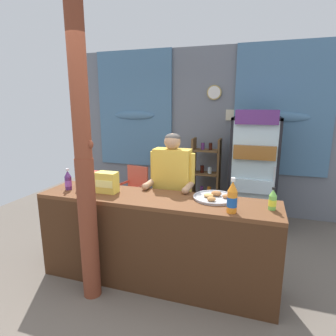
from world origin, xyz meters
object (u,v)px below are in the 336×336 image
soda_bottle_lime_soda (273,200)px  snack_box_crackers (88,180)px  stall_counter (152,236)px  plastic_lawn_chair (134,188)px  snack_box_instant_noodle (107,182)px  soda_bottle_grape_soda (68,181)px  pastry_tray (215,197)px  timber_post (84,165)px  soda_bottle_orange_soda (232,198)px  shopkeeper (172,183)px  bottle_shelf_rack (206,176)px  drink_fridge (254,165)px

soda_bottle_lime_soda → snack_box_crackers: soda_bottle_lime_soda is taller
stall_counter → soda_bottle_lime_soda: size_ratio=11.76×
plastic_lawn_chair → snack_box_instant_noodle: (0.46, -1.67, 0.59)m
soda_bottle_grape_soda → pastry_tray: bearing=6.3°
timber_post → snack_box_crackers: (-0.30, 0.49, -0.30)m
soda_bottle_orange_soda → soda_bottle_lime_soda: bearing=28.0°
soda_bottle_lime_soda → soda_bottle_grape_soda: bearing=-178.9°
snack_box_instant_noodle → shopkeeper: bearing=38.6°
shopkeeper → soda_bottle_grape_soda: (-1.07, -0.51, 0.07)m
plastic_lawn_chair → shopkeeper: bearing=-48.4°
snack_box_crackers → plastic_lawn_chair: bearing=96.6°
plastic_lawn_chair → timber_post: bearing=-77.0°
plastic_lawn_chair → pastry_tray: pastry_tray is taller
stall_counter → timber_post: size_ratio=0.88×
soda_bottle_grape_soda → pastry_tray: soda_bottle_grape_soda is taller
soda_bottle_orange_soda → pastry_tray: bearing=121.4°
stall_counter → pastry_tray: size_ratio=5.71×
bottle_shelf_rack → snack_box_crackers: 2.28m
stall_counter → drink_fridge: size_ratio=1.37×
timber_post → snack_box_instant_noodle: (-0.02, 0.42, -0.29)m
soda_bottle_grape_soda → snack_box_crackers: size_ratio=1.07×
snack_box_crackers → pastry_tray: 1.44m
drink_fridge → bottle_shelf_rack: 0.89m
timber_post → soda_bottle_orange_soda: size_ratio=8.89×
drink_fridge → snack_box_instant_noodle: bearing=-130.0°
soda_bottle_lime_soda → snack_box_instant_noodle: (-1.70, -0.00, 0.02)m
timber_post → soda_bottle_grape_soda: 0.69m
timber_post → bottle_shelf_rack: bearing=74.3°
bottle_shelf_rack → soda_bottle_lime_soda: (0.98, -2.07, 0.36)m
drink_fridge → stall_counter: bearing=-116.4°
drink_fridge → snack_box_crackers: size_ratio=8.12×
stall_counter → snack_box_instant_noodle: snack_box_instant_noodle is taller
snack_box_crackers → stall_counter: bearing=-11.7°
bottle_shelf_rack → snack_box_instant_noodle: 2.23m
stall_counter → drink_fridge: bearing=63.6°
drink_fridge → timber_post: bearing=-123.8°
bottle_shelf_rack → shopkeeper: 1.64m
drink_fridge → soda_bottle_grape_soda: 2.70m
stall_counter → drink_fridge: 2.16m
timber_post → stall_counter: bearing=30.1°
plastic_lawn_chair → snack_box_crackers: bearing=-83.4°
plastic_lawn_chair → stall_counter: bearing=-60.1°
timber_post → soda_bottle_grape_soda: size_ratio=11.72×
soda_bottle_orange_soda → snack_box_instant_noodle: soda_bottle_orange_soda is taller
snack_box_crackers → bottle_shelf_rack: bearing=63.6°
soda_bottle_orange_soda → pastry_tray: 0.39m
shopkeeper → soda_bottle_orange_soda: bearing=-41.0°
plastic_lawn_chair → snack_box_crackers: 1.71m
soda_bottle_orange_soda → plastic_lawn_chair: bearing=134.5°
soda_bottle_lime_soda → soda_bottle_orange_soda: bearing=-152.0°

